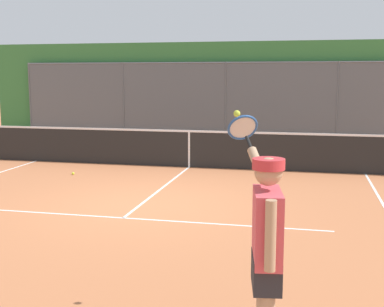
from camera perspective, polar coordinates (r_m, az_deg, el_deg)
The scene contains 6 objects.
ground_plane at distance 9.49m, azimuth -5.76°, elevation -5.70°, with size 60.00×60.00×0.00m, color #B76B42.
court_line_markings at distance 8.30m, azimuth -8.62°, elevation -7.84°, with size 8.77×8.93×0.01m.
fence_backdrop at distance 19.51m, azimuth 4.06°, elevation 6.99°, with size 18.84×1.37×3.58m.
tennis_net at distance 13.16m, azimuth -0.32°, elevation 0.59°, with size 11.27×0.09×1.07m.
tennis_player at distance 4.16m, azimuth 8.25°, elevation -10.08°, with size 0.62×1.38×2.02m.
tennis_ball_by_sideline at distance 12.54m, azimuth -13.12°, elevation -2.18°, with size 0.07×0.07×0.07m, color #CCDB33.
Camera 1 is at (-2.93, 8.71, 2.36)m, focal length 47.83 mm.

